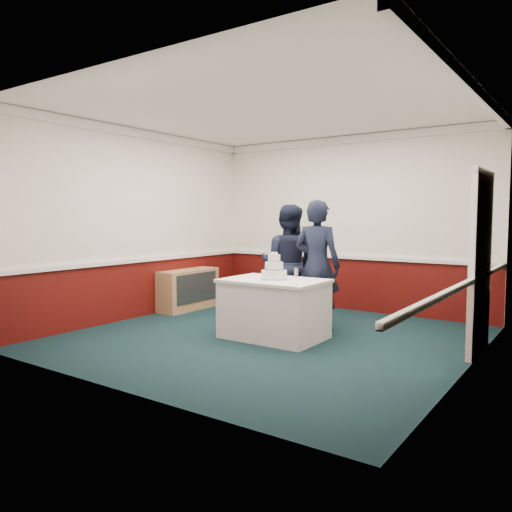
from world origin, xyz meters
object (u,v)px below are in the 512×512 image
Objects in this scene: person_man at (288,264)px; person_woman at (317,265)px; wedding_cake at (274,271)px; sideboard at (188,289)px; cake_knife at (264,281)px; champagne_flute at (296,273)px; cake_table at (274,308)px.

person_man is 0.97× the size of person_woman.
sideboard is at bearing 159.36° from wedding_cake.
cake_knife is 0.55m from champagne_flute.
champagne_flute reaches higher than cake_table.
cake_table is 0.71× the size of person_woman.
wedding_cake is 0.23m from cake_knife.
cake_knife is at bearing -25.08° from sideboard.
person_woman is (0.62, -0.23, 0.03)m from person_man.
person_woman is at bearing 70.59° from wedding_cake.
champagne_flute is at bearing -29.25° from cake_table.
person_woman reaches higher than sideboard.
champagne_flute is at bearing 97.69° from person_woman.
wedding_cake is at bearing 150.75° from champagne_flute.
champagne_flute is (0.50, -0.28, 0.53)m from cake_table.
sideboard is 5.45× the size of cake_knife.
wedding_cake is at bearing 80.11° from cake_knife.
cake_table is at bearing -20.64° from sideboard.
cake_table is 6.44× the size of champagne_flute.
champagne_flute reaches higher than cake_knife.
cake_table is 0.78m from champagne_flute.
wedding_cake reaches higher than champagne_flute.
sideboard is 2.05m from person_man.
cake_knife is (-0.03, -0.20, 0.39)m from cake_table.
person_woman is at bearing 70.59° from cake_table.
cake_knife reaches higher than cake_table.
person_woman reaches higher than person_man.
cake_table is at bearing 80.11° from cake_knife.
champagne_flute is at bearing -9.94° from cake_knife.
sideboard is 0.67× the size of person_man.
person_woman reaches higher than cake_table.
wedding_cake is 1.78× the size of champagne_flute.
person_man is at bearing 2.26° from sideboard.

